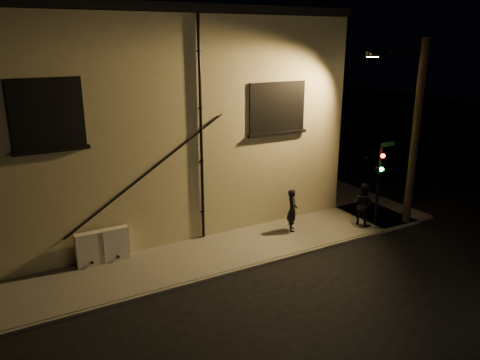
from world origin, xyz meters
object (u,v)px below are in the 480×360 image
pedestrian_b (363,204)px  traffic_signal (378,172)px  pedestrian_a (292,210)px  streetlamp_pole (413,131)px  utility_cabinet (103,246)px

pedestrian_b → traffic_signal: bearing=-149.9°
pedestrian_b → traffic_signal: size_ratio=0.52×
pedestrian_a → pedestrian_b: bearing=-79.6°
pedestrian_b → streetlamp_pole: (1.84, -0.63, 3.01)m
pedestrian_b → streetlamp_pole: size_ratio=0.24×
pedestrian_a → streetlamp_pole: (4.76, -1.56, 3.05)m
utility_cabinet → streetlamp_pole: 12.84m
utility_cabinet → pedestrian_b: bearing=-10.2°
pedestrian_a → traffic_signal: 3.81m
utility_cabinet → pedestrian_a: 7.45m
pedestrian_a → traffic_signal: (3.27, -1.28, 1.48)m
utility_cabinet → traffic_signal: size_ratio=0.52×
traffic_signal → streetlamp_pole: bearing=-10.9°
utility_cabinet → pedestrian_a: size_ratio=1.05×
pedestrian_a → pedestrian_b: (2.92, -0.93, 0.04)m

